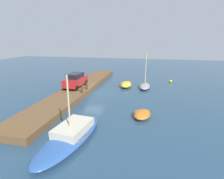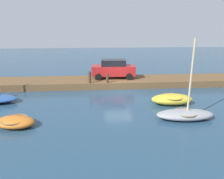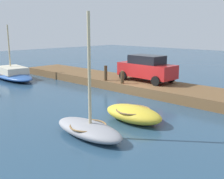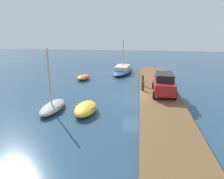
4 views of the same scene
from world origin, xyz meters
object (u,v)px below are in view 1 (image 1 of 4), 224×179
rowboat_grey (145,86)px  marker_buoy (171,81)px  dinghy_orange (142,114)px  parked_car (76,80)px  rowboat_yellow (126,84)px  mooring_post_west (87,86)px  mooring_post_mid_west (82,88)px  sailboat_blue (71,135)px

rowboat_grey → marker_buoy: (-4.29, 3.86, -0.13)m
dinghy_orange → parked_car: 11.12m
rowboat_yellow → mooring_post_west: bearing=-43.3°
dinghy_orange → marker_buoy: bearing=176.9°
dinghy_orange → rowboat_grey: (-10.04, -0.28, 0.04)m
mooring_post_west → marker_buoy: 13.89m
dinghy_orange → parked_car: bearing=-114.1°
mooring_post_west → marker_buoy: mooring_post_west is taller
rowboat_yellow → marker_buoy: bearing=122.9°
rowboat_grey → mooring_post_west: size_ratio=5.71×
parked_car → marker_buoy: 14.99m
rowboat_yellow → dinghy_orange: size_ratio=1.23×
mooring_post_west → mooring_post_mid_west: bearing=0.0°
dinghy_orange → parked_car: parked_car is taller
sailboat_blue → mooring_post_mid_west: 9.35m
rowboat_grey → mooring_post_mid_west: bearing=-48.1°
rowboat_yellow → rowboat_grey: 2.67m
dinghy_orange → marker_buoy: (-14.32, 3.58, -0.09)m
mooring_post_mid_west → marker_buoy: size_ratio=2.39×
mooring_post_west → marker_buoy: bearing=128.7°
mooring_post_mid_west → parked_car: size_ratio=0.25×
rowboat_yellow → marker_buoy: (-4.16, 6.52, -0.16)m
sailboat_blue → dinghy_orange: bearing=143.5°
mooring_post_west → parked_car: bearing=-111.0°
sailboat_blue → mooring_post_west: 10.87m
sailboat_blue → mooring_post_west: size_ratio=8.81×
mooring_post_west → mooring_post_mid_west: size_ratio=0.80×
dinghy_orange → mooring_post_mid_west: size_ratio=2.32×
dinghy_orange → mooring_post_west: mooring_post_west is taller
sailboat_blue → rowboat_yellow: bearing=-179.4°
marker_buoy → sailboat_blue: bearing=-22.9°
rowboat_grey → parked_car: 9.58m
mooring_post_mid_west → sailboat_blue: bearing=16.9°
rowboat_yellow → dinghy_orange: (10.17, 2.94, -0.07)m
rowboat_yellow → mooring_post_west: 6.26m
marker_buoy → dinghy_orange: bearing=-14.0°
rowboat_grey → marker_buoy: bearing=139.4°
rowboat_grey → mooring_post_mid_west: 9.21m
rowboat_yellow → rowboat_grey: rowboat_grey is taller
mooring_post_west → parked_car: size_ratio=0.20×
sailboat_blue → mooring_post_west: sailboat_blue is taller
mooring_post_west → rowboat_yellow: bearing=136.3°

